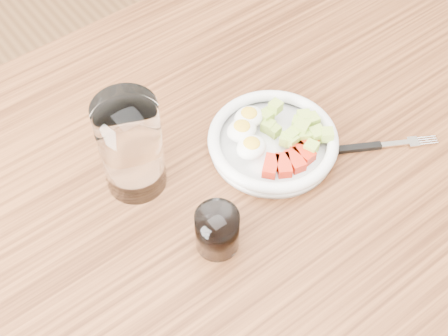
{
  "coord_description": "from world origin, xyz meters",
  "views": [
    {
      "loc": [
        -0.35,
        -0.43,
        1.55
      ],
      "look_at": [
        -0.01,
        0.01,
        0.8
      ],
      "focal_mm": 50.0,
      "sensor_mm": 36.0,
      "label": 1
    }
  ],
  "objects": [
    {
      "name": "coffee_glass",
      "position": [
        -0.09,
        -0.07,
        0.8
      ],
      "size": [
        0.06,
        0.06,
        0.07
      ],
      "color": "white",
      "rests_on": "dining_table"
    },
    {
      "name": "fork",
      "position": [
        0.21,
        -0.08,
        0.77
      ],
      "size": [
        0.16,
        0.1,
        0.01
      ],
      "color": "black",
      "rests_on": "dining_table"
    },
    {
      "name": "water_glass",
      "position": [
        -0.12,
        0.09,
        0.85
      ],
      "size": [
        0.09,
        0.09,
        0.16
      ],
      "primitive_type": "cylinder",
      "color": "white",
      "rests_on": "dining_table"
    },
    {
      "name": "bowl",
      "position": [
        0.09,
        0.01,
        0.79
      ],
      "size": [
        0.21,
        0.21,
        0.05
      ],
      "color": "silver",
      "rests_on": "dining_table"
    },
    {
      "name": "dining_table",
      "position": [
        0.0,
        0.0,
        0.67
      ],
      "size": [
        1.5,
        0.9,
        0.77
      ],
      "color": "brown",
      "rests_on": "ground"
    }
  ]
}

